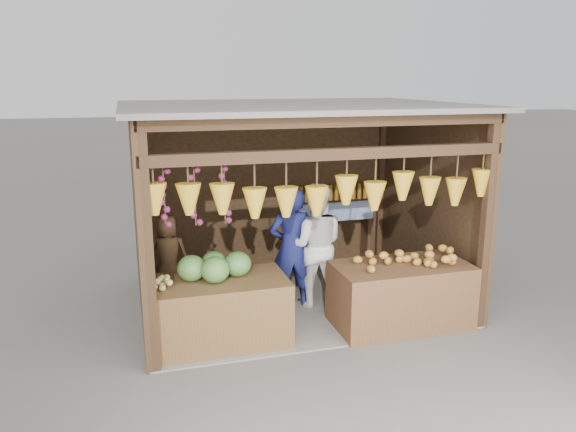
# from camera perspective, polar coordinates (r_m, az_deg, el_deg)

# --- Properties ---
(ground) EXTENTS (80.00, 80.00, 0.00)m
(ground) POSITION_cam_1_polar(r_m,az_deg,el_deg) (7.81, 0.57, -8.53)
(ground) COLOR #514F49
(ground) RESTS_ON ground
(stall_structure) EXTENTS (4.30, 3.30, 2.66)m
(stall_structure) POSITION_cam_1_polar(r_m,az_deg,el_deg) (7.29, 0.45, 3.52)
(stall_structure) COLOR slate
(stall_structure) RESTS_ON ground
(back_shelf) EXTENTS (1.25, 0.32, 1.32)m
(back_shelf) POSITION_cam_1_polar(r_m,az_deg,el_deg) (9.02, 4.63, 0.34)
(back_shelf) COLOR #382314
(back_shelf) RESTS_ON ground
(counter_left) EXTENTS (1.54, 0.85, 0.76)m
(counter_left) POSITION_cam_1_polar(r_m,az_deg,el_deg) (6.53, -6.96, -9.62)
(counter_left) COLOR #4F311A
(counter_left) RESTS_ON ground
(counter_right) EXTENTS (1.64, 0.85, 0.78)m
(counter_right) POSITION_cam_1_polar(r_m,az_deg,el_deg) (7.07, 11.35, -7.87)
(counter_right) COLOR #52301B
(counter_right) RESTS_ON ground
(stool) EXTENTS (0.29, 0.29, 0.27)m
(stool) POSITION_cam_1_polar(r_m,az_deg,el_deg) (7.48, -11.81, -8.73)
(stool) COLOR black
(stool) RESTS_ON ground
(man_standing) EXTENTS (0.62, 0.43, 1.62)m
(man_standing) POSITION_cam_1_polar(r_m,az_deg,el_deg) (7.35, 0.38, -3.27)
(man_standing) COLOR #14184B
(man_standing) RESTS_ON ground
(woman_standing) EXTENTS (0.96, 0.84, 1.66)m
(woman_standing) POSITION_cam_1_polar(r_m,az_deg,el_deg) (7.43, 2.74, -2.96)
(woman_standing) COLOR white
(woman_standing) RESTS_ON ground
(vendor_seated) EXTENTS (0.58, 0.45, 1.04)m
(vendor_seated) POSITION_cam_1_polar(r_m,az_deg,el_deg) (7.26, -12.07, -3.93)
(vendor_seated) COLOR brown
(vendor_seated) RESTS_ON stool
(melon_pile) EXTENTS (1.00, 0.50, 0.32)m
(melon_pile) POSITION_cam_1_polar(r_m,az_deg,el_deg) (6.40, -7.28, -4.93)
(melon_pile) COLOR #154813
(melon_pile) RESTS_ON counter_left
(tanfruit_pile) EXTENTS (0.34, 0.40, 0.13)m
(tanfruit_pile) POSITION_cam_1_polar(r_m,az_deg,el_deg) (6.25, -13.03, -6.58)
(tanfruit_pile) COLOR tan
(tanfruit_pile) RESTS_ON counter_left
(mango_pile) EXTENTS (1.40, 0.64, 0.22)m
(mango_pile) POSITION_cam_1_polar(r_m,az_deg,el_deg) (6.90, 12.11, -4.02)
(mango_pile) COLOR #C7471A
(mango_pile) RESTS_ON counter_right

